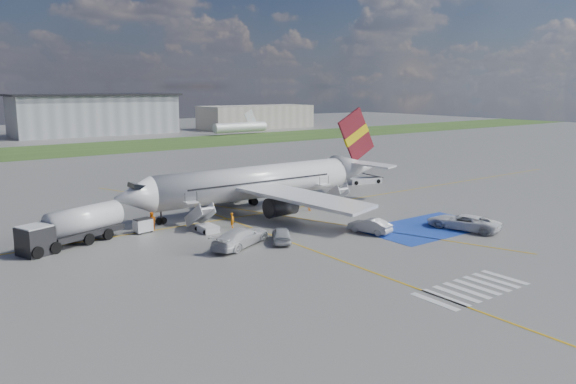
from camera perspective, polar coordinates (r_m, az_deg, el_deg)
name	(u,v)px	position (r m, az deg, el deg)	size (l,w,h in m)	color
ground	(330,234)	(56.84, 4.33, -4.30)	(400.00, 400.00, 0.00)	#60605E
grass_strip	(66,150)	(141.92, -21.62, 3.99)	(400.00, 30.00, 0.01)	#2D4C1E
taxiway_line_main	(264,213)	(66.11, -2.47, -2.15)	(120.00, 0.20, 0.01)	gold
taxiway_line_cross	(364,269)	(46.54, 7.73, -7.77)	(0.20, 60.00, 0.01)	gold
taxiway_line_diag	(264,213)	(66.11, -2.47, -2.15)	(0.20, 60.00, 0.01)	gold
staging_box	(427,228)	(61.11, 13.95, -3.52)	(14.00, 8.00, 0.01)	#1B3CA5
crosswalk	(472,289)	(43.99, 18.16, -9.33)	(9.00, 4.00, 0.01)	silver
terminal_centre	(95,115)	(185.37, -19.00, 7.41)	(48.00, 18.00, 12.00)	gray
terminal_east	(256,117)	(202.88, -3.26, 7.63)	(40.00, 16.00, 8.00)	#9D9687
airliner	(265,181)	(67.91, -2.39, 1.11)	(36.81, 32.95, 11.92)	silver
airstairs_fwd	(205,225)	(58.46, -8.40, -3.34)	(1.90, 5.20, 3.60)	silver
airstairs_aft	(340,203)	(68.85, 5.29, -1.14)	(1.90, 5.20, 3.60)	silver
fuel_tanker	(73,230)	(56.42, -20.98, -3.59)	(10.38, 5.90, 3.45)	black
gpu_cart	(143,226)	(59.04, -14.52, -3.39)	(1.94, 1.42, 1.47)	silver
belt_loader	(365,181)	(87.03, 7.82, 1.15)	(5.78, 3.13, 1.67)	silver
car_silver_a	(282,235)	(53.66, -0.64, -4.35)	(1.76, 4.38, 1.49)	#B1B4B8
car_silver_b	(370,226)	(57.63, 8.29, -3.41)	(1.58, 4.53, 1.49)	#AAACB2
van_white_a	(463,219)	(61.11, 17.37, -2.68)	(2.62, 5.67, 2.13)	white
van_white_b	(241,234)	(52.62, -4.80, -4.26)	(2.34, 5.76, 2.26)	silver
crew_fwd	(232,220)	(59.43, -5.68, -2.87)	(0.58, 0.38, 1.60)	orange
crew_nose	(152,221)	(59.73, -13.65, -2.90)	(0.93, 0.72, 1.90)	orange
crew_aft	(309,204)	(67.21, 2.19, -1.27)	(0.89, 0.37, 1.53)	orange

